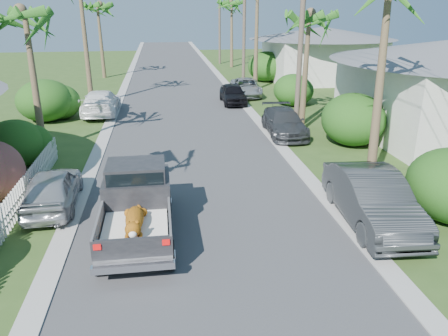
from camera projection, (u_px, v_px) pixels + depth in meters
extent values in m
plane|color=#304C1C|center=(226.00, 299.00, 10.14)|extent=(120.00, 120.00, 0.00)
cube|color=#38383A|center=(178.00, 94.00, 33.31)|extent=(8.00, 100.00, 0.02)
cube|color=#A5A39E|center=(121.00, 95.00, 32.74)|extent=(0.60, 100.00, 0.06)
cube|color=#A5A39E|center=(234.00, 92.00, 33.88)|extent=(0.60, 100.00, 0.06)
cylinder|color=black|center=(101.00, 261.00, 10.96)|extent=(0.28, 0.76, 0.76)
cylinder|color=black|center=(169.00, 255.00, 11.18)|extent=(0.28, 0.76, 0.76)
cylinder|color=black|center=(113.00, 205.00, 13.97)|extent=(0.28, 0.76, 0.76)
cylinder|color=black|center=(167.00, 202.00, 14.20)|extent=(0.28, 0.76, 0.76)
cube|color=slate|center=(136.00, 237.00, 11.59)|extent=(1.90, 2.40, 0.24)
cube|color=slate|center=(99.00, 227.00, 11.34)|extent=(0.06, 2.40, 0.55)
cube|color=slate|center=(170.00, 222.00, 11.58)|extent=(0.06, 2.40, 0.55)
cube|color=black|center=(132.00, 248.00, 10.38)|extent=(1.92, 0.08, 0.52)
cube|color=silver|center=(133.00, 267.00, 10.38)|extent=(1.98, 0.18, 0.18)
cube|color=red|center=(97.00, 247.00, 10.19)|extent=(0.18, 0.05, 0.14)
cube|color=red|center=(166.00, 242.00, 10.40)|extent=(0.18, 0.05, 0.14)
cube|color=black|center=(138.00, 194.00, 13.16)|extent=(1.94, 1.65, 1.10)
cube|color=black|center=(136.00, 172.00, 12.90)|extent=(1.70, 1.35, 0.55)
cube|color=black|center=(135.00, 181.00, 12.29)|extent=(1.60, 0.05, 0.45)
cube|color=black|center=(140.00, 183.00, 14.37)|extent=(1.94, 1.20, 0.80)
cube|color=white|center=(135.00, 230.00, 11.52)|extent=(1.70, 2.10, 0.16)
ellipsoid|color=orange|center=(135.00, 218.00, 11.51)|extent=(0.48, 1.25, 0.43)
sphere|color=orange|center=(133.00, 229.00, 10.78)|extent=(0.40, 0.40, 0.40)
ellipsoid|color=white|center=(135.00, 222.00, 11.54)|extent=(0.32, 0.86, 0.18)
imported|color=#2F3234|center=(372.00, 199.00, 13.39)|extent=(2.03, 5.03, 1.62)
imported|color=#333538|center=(284.00, 122.00, 22.73)|extent=(2.04, 4.61, 1.32)
imported|color=black|center=(233.00, 94.00, 30.00)|extent=(1.59, 3.92, 1.33)
imported|color=#9DA0A3|center=(246.00, 87.00, 32.57)|extent=(2.43, 4.67, 1.26)
imported|color=#ABADB2|center=(53.00, 189.00, 14.51)|extent=(1.74, 3.98, 1.34)
imported|color=white|center=(101.00, 103.00, 26.97)|extent=(2.10, 5.11, 1.48)
cone|color=brown|center=(35.00, 85.00, 19.28)|extent=(0.36, 0.61, 6.21)
cone|color=brown|center=(86.00, 44.00, 28.34)|extent=(0.36, 0.36, 8.00)
cone|color=brown|center=(101.00, 42.00, 39.66)|extent=(0.36, 0.75, 6.51)
cone|color=brown|center=(379.00, 86.00, 15.22)|extent=(0.36, 0.73, 7.51)
cone|color=brown|center=(305.00, 71.00, 23.87)|extent=(0.36, 0.54, 6.01)
cone|color=brown|center=(256.00, 37.00, 33.63)|extent=(0.36, 0.36, 8.20)
cone|color=brown|center=(232.00, 35.00, 46.89)|extent=(0.36, 0.63, 6.81)
ellipsoid|color=#1B4413|center=(15.00, 144.00, 18.08)|extent=(2.40, 2.64, 2.00)
ellipsoid|color=#1B4413|center=(45.00, 100.00, 25.35)|extent=(3.20, 3.52, 2.40)
ellipsoid|color=#1B4413|center=(353.00, 119.00, 20.93)|extent=(3.00, 3.30, 2.50)
ellipsoid|color=#1B4413|center=(293.00, 90.00, 29.31)|extent=(2.60, 2.86, 2.10)
ellipsoid|color=#1B4413|center=(266.00, 67.00, 38.56)|extent=(3.20, 3.52, 2.60)
cube|color=white|center=(20.00, 197.00, 14.27)|extent=(0.10, 11.00, 1.00)
cube|color=silver|center=(443.00, 99.00, 22.32)|extent=(8.00, 9.00, 3.80)
cube|color=silver|center=(321.00, 60.00, 39.04)|extent=(9.00, 8.00, 3.60)
cone|color=#595B60|center=(323.00, 33.00, 38.24)|extent=(6.48, 6.48, 1.00)
cylinder|color=brown|center=(300.00, 46.00, 21.36)|extent=(0.26, 0.26, 9.00)
cylinder|color=brown|center=(244.00, 30.00, 35.26)|extent=(0.26, 0.26, 9.00)
cylinder|color=brown|center=(220.00, 23.00, 49.17)|extent=(0.26, 0.26, 9.00)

